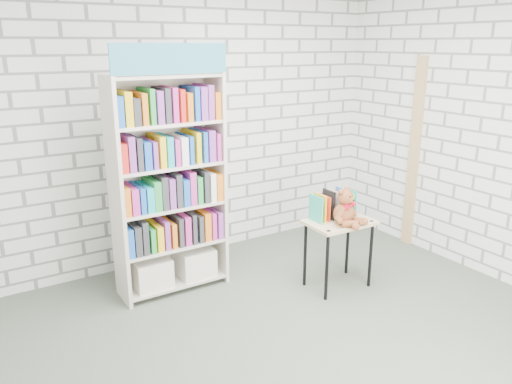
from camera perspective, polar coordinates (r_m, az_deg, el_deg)
ground at (r=4.09m, az=5.37°, el=-16.39°), size 4.50×4.50×0.00m
room_shell at (r=3.46m, az=6.18°, el=9.22°), size 4.52×4.02×2.81m
bookshelf at (r=4.53m, az=-9.97°, el=0.89°), size 0.99×0.39×2.23m
display_table at (r=4.69m, az=9.47°, el=-4.32°), size 0.62×0.44×0.66m
table_books at (r=4.69m, az=8.83°, el=-1.45°), size 0.43×0.20×0.25m
teddy_bear at (r=4.54m, az=10.26°, el=-2.02°), size 0.31×0.30×0.34m
door_trim at (r=5.79m, az=17.62°, el=4.18°), size 0.05×0.12×2.10m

